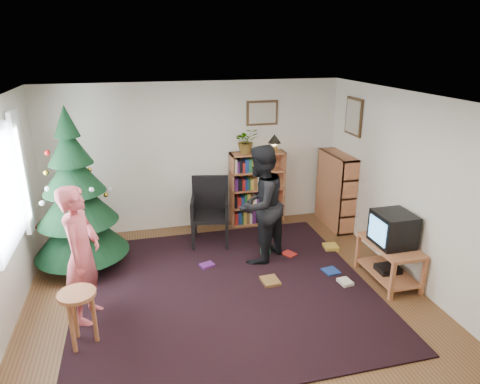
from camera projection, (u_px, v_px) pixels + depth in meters
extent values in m
plane|color=brown|center=(229.00, 302.00, 5.37)|extent=(5.00, 5.00, 0.00)
plane|color=white|center=(227.00, 101.00, 4.53)|extent=(5.00, 5.00, 0.00)
cube|color=silver|center=(196.00, 157.00, 7.24)|extent=(5.00, 0.02, 2.50)
cube|color=silver|center=(316.00, 355.00, 2.67)|extent=(5.00, 0.02, 2.50)
cube|color=silver|center=(417.00, 193.00, 5.53)|extent=(0.02, 5.00, 2.50)
cube|color=black|center=(224.00, 289.00, 5.64)|extent=(3.80, 3.60, 0.02)
cube|color=silver|center=(4.00, 190.00, 4.85)|extent=(0.04, 1.20, 1.40)
cube|color=white|center=(22.00, 173.00, 5.50)|extent=(0.06, 0.35, 1.60)
cube|color=#4C3319|center=(262.00, 113.00, 7.25)|extent=(0.55, 0.03, 0.42)
cube|color=beige|center=(262.00, 113.00, 7.25)|extent=(0.47, 0.01, 0.34)
cube|color=#4C3319|center=(354.00, 117.00, 6.89)|extent=(0.03, 0.50, 0.60)
cube|color=beige|center=(354.00, 117.00, 6.89)|extent=(0.01, 0.42, 0.52)
cylinder|color=#3F2816|center=(84.00, 260.00, 6.16)|extent=(0.12, 0.12, 0.25)
cone|color=black|center=(80.00, 229.00, 6.00)|extent=(1.29, 1.29, 0.73)
cone|color=black|center=(76.00, 200.00, 5.85)|extent=(1.08, 1.08, 0.65)
cone|color=black|center=(72.00, 172.00, 5.72)|extent=(0.83, 0.83, 0.57)
cone|color=black|center=(69.00, 145.00, 5.60)|extent=(0.58, 0.58, 0.50)
cone|color=black|center=(65.00, 121.00, 5.49)|extent=(0.33, 0.33, 0.42)
cube|color=#B86A42|center=(257.00, 188.00, 7.53)|extent=(0.95, 0.30, 1.30)
cube|color=#B86A42|center=(257.00, 153.00, 7.32)|extent=(0.95, 0.30, 0.03)
cube|color=#B86A42|center=(336.00, 190.00, 7.44)|extent=(0.30, 0.95, 1.30)
cube|color=#B86A42|center=(338.00, 155.00, 7.23)|extent=(0.30, 0.95, 0.03)
cube|color=#B86A42|center=(391.00, 245.00, 5.70)|extent=(0.51, 0.92, 0.04)
cube|color=#B86A42|center=(392.00, 282.00, 5.34)|extent=(0.05, 0.05, 0.51)
cube|color=#B86A42|center=(423.00, 278.00, 5.45)|extent=(0.05, 0.05, 0.51)
cube|color=#B86A42|center=(358.00, 251.00, 6.13)|extent=(0.05, 0.05, 0.51)
cube|color=#B86A42|center=(386.00, 248.00, 6.24)|extent=(0.05, 0.05, 0.51)
cube|color=#B86A42|center=(388.00, 272.00, 5.83)|extent=(0.47, 0.88, 0.03)
cube|color=black|center=(388.00, 269.00, 5.82)|extent=(0.30, 0.25, 0.08)
cube|color=black|center=(393.00, 229.00, 5.62)|extent=(0.46, 0.51, 0.44)
cube|color=#53A1E3|center=(377.00, 231.00, 5.56)|extent=(0.01, 0.39, 0.32)
cube|color=black|center=(210.00, 216.00, 6.79)|extent=(0.69, 0.69, 0.05)
cube|color=black|center=(207.00, 193.00, 6.93)|extent=(0.58, 0.17, 0.58)
cube|color=black|center=(197.00, 238.00, 6.57)|extent=(0.06, 0.06, 0.48)
cube|color=black|center=(230.00, 235.00, 6.69)|extent=(0.06, 0.06, 0.48)
cube|color=black|center=(192.00, 225.00, 7.05)|extent=(0.06, 0.06, 0.48)
cube|color=black|center=(223.00, 222.00, 7.17)|extent=(0.06, 0.06, 0.48)
cylinder|color=#B86A42|center=(77.00, 294.00, 4.42)|extent=(0.39, 0.39, 0.04)
cylinder|color=#B86A42|center=(94.00, 319.00, 4.56)|extent=(0.05, 0.05, 0.61)
cylinder|color=#B86A42|center=(75.00, 315.00, 4.62)|extent=(0.05, 0.05, 0.61)
cylinder|color=#B86A42|center=(72.00, 329.00, 4.40)|extent=(0.05, 0.05, 0.61)
imported|color=#CD5259|center=(82.00, 255.00, 4.81)|extent=(0.53, 0.68, 1.65)
imported|color=black|center=(260.00, 205.00, 6.14)|extent=(1.08, 1.05, 1.75)
imported|color=gray|center=(246.00, 141.00, 7.19)|extent=(0.40, 0.35, 0.43)
cylinder|color=#A57F33|center=(274.00, 149.00, 7.37)|extent=(0.09, 0.09, 0.09)
sphere|color=#FFD88C|center=(274.00, 143.00, 7.33)|extent=(0.09, 0.09, 0.09)
cone|color=black|center=(274.00, 139.00, 7.31)|extent=(0.23, 0.23, 0.15)
cube|color=#A51E19|center=(289.00, 253.00, 6.53)|extent=(0.20, 0.20, 0.08)
cube|color=navy|center=(331.00, 271.00, 6.04)|extent=(0.20, 0.20, 0.08)
cube|color=#1E592D|center=(265.00, 252.00, 6.58)|extent=(0.20, 0.20, 0.08)
cube|color=gold|center=(331.00, 247.00, 6.73)|extent=(0.20, 0.20, 0.08)
cube|color=brown|center=(270.00, 281.00, 5.78)|extent=(0.20, 0.20, 0.08)
cube|color=beige|center=(345.00, 282.00, 5.75)|extent=(0.20, 0.20, 0.08)
cube|color=#4C1959|center=(207.00, 265.00, 6.19)|extent=(0.20, 0.20, 0.08)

